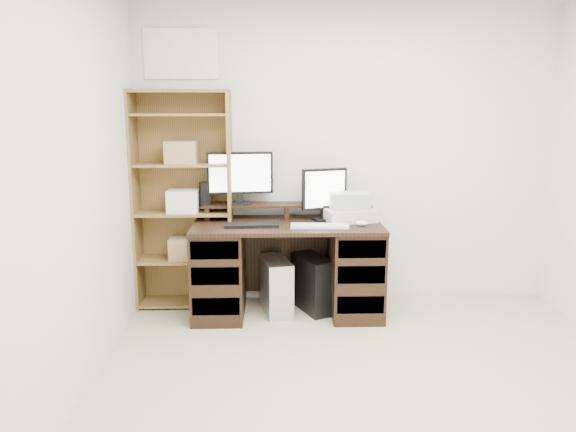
{
  "coord_description": "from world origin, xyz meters",
  "views": [
    {
      "loc": [
        -0.62,
        -2.73,
        1.7
      ],
      "look_at": [
        -0.5,
        1.43,
        0.85
      ],
      "focal_mm": 35.0,
      "sensor_mm": 36.0,
      "label": 1
    }
  ],
  "objects_px": {
    "desk": "(287,266)",
    "tower_black": "(313,284)",
    "bookshelf": "(184,198)",
    "tower_silver": "(276,285)",
    "monitor_wide": "(240,175)",
    "printer": "(349,215)",
    "monitor_small": "(324,192)"
  },
  "relations": [
    {
      "from": "desk",
      "to": "tower_black",
      "type": "xyz_separation_m",
      "value": [
        0.21,
        0.05,
        -0.16
      ]
    },
    {
      "from": "tower_black",
      "to": "bookshelf",
      "type": "height_order",
      "value": "bookshelf"
    },
    {
      "from": "tower_silver",
      "to": "desk",
      "type": "bearing_deg",
      "value": -22.56
    },
    {
      "from": "monitor_wide",
      "to": "tower_silver",
      "type": "xyz_separation_m",
      "value": [
        0.29,
        -0.19,
        -0.89
      ]
    },
    {
      "from": "desk",
      "to": "tower_black",
      "type": "bearing_deg",
      "value": 13.07
    },
    {
      "from": "monitor_wide",
      "to": "printer",
      "type": "bearing_deg",
      "value": -16.1
    },
    {
      "from": "printer",
      "to": "tower_silver",
      "type": "height_order",
      "value": "printer"
    },
    {
      "from": "printer",
      "to": "tower_silver",
      "type": "xyz_separation_m",
      "value": [
        -0.6,
        -0.05,
        -0.58
      ]
    },
    {
      "from": "monitor_wide",
      "to": "monitor_small",
      "type": "distance_m",
      "value": 0.71
    },
    {
      "from": "monitor_wide",
      "to": "desk",
      "type": "bearing_deg",
      "value": -35.99
    },
    {
      "from": "monitor_wide",
      "to": "tower_black",
      "type": "height_order",
      "value": "monitor_wide"
    },
    {
      "from": "monitor_small",
      "to": "desk",
      "type": "bearing_deg",
      "value": -176.64
    },
    {
      "from": "monitor_small",
      "to": "printer",
      "type": "xyz_separation_m",
      "value": [
        0.2,
        -0.05,
        -0.18
      ]
    },
    {
      "from": "monitor_wide",
      "to": "bookshelf",
      "type": "xyz_separation_m",
      "value": [
        -0.47,
        0.0,
        -0.19
      ]
    },
    {
      "from": "printer",
      "to": "bookshelf",
      "type": "relative_size",
      "value": 0.22
    },
    {
      "from": "tower_black",
      "to": "bookshelf",
      "type": "xyz_separation_m",
      "value": [
        -1.06,
        0.16,
        0.69
      ]
    },
    {
      "from": "tower_silver",
      "to": "bookshelf",
      "type": "height_order",
      "value": "bookshelf"
    },
    {
      "from": "tower_silver",
      "to": "bookshelf",
      "type": "distance_m",
      "value": 1.05
    },
    {
      "from": "monitor_wide",
      "to": "tower_black",
      "type": "bearing_deg",
      "value": -22.18
    },
    {
      "from": "monitor_small",
      "to": "tower_black",
      "type": "height_order",
      "value": "monitor_small"
    },
    {
      "from": "monitor_wide",
      "to": "bookshelf",
      "type": "height_order",
      "value": "bookshelf"
    },
    {
      "from": "desk",
      "to": "monitor_wide",
      "type": "bearing_deg",
      "value": 151.03
    },
    {
      "from": "monitor_small",
      "to": "printer",
      "type": "bearing_deg",
      "value": -32.73
    },
    {
      "from": "bookshelf",
      "to": "desk",
      "type": "bearing_deg",
      "value": -14.06
    },
    {
      "from": "desk",
      "to": "tower_silver",
      "type": "distance_m",
      "value": 0.19
    },
    {
      "from": "monitor_small",
      "to": "tower_silver",
      "type": "distance_m",
      "value": 0.86
    },
    {
      "from": "monitor_wide",
      "to": "monitor_small",
      "type": "xyz_separation_m",
      "value": [
        0.69,
        -0.09,
        -0.13
      ]
    },
    {
      "from": "desk",
      "to": "bookshelf",
      "type": "bearing_deg",
      "value": 165.94
    },
    {
      "from": "printer",
      "to": "desk",
      "type": "bearing_deg",
      "value": 174.98
    },
    {
      "from": "desk",
      "to": "monitor_small",
      "type": "height_order",
      "value": "monitor_small"
    },
    {
      "from": "tower_black",
      "to": "desk",
      "type": "bearing_deg",
      "value": 169.82
    },
    {
      "from": "printer",
      "to": "tower_black",
      "type": "bearing_deg",
      "value": 171.04
    }
  ]
}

